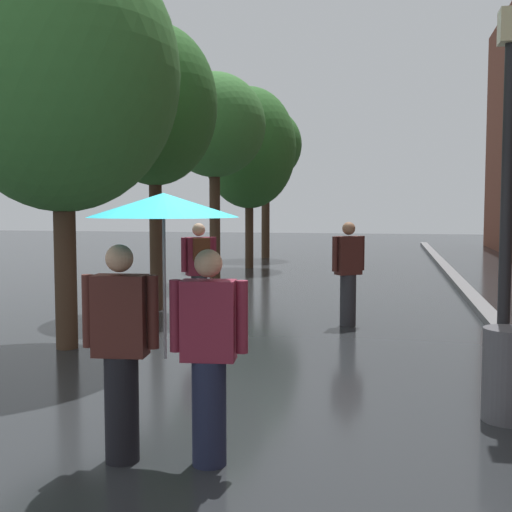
{
  "coord_description": "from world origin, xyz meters",
  "views": [
    {
      "loc": [
        1.47,
        -5.1,
        1.96
      ],
      "look_at": [
        -0.07,
        2.52,
        1.35
      ],
      "focal_mm": 46.03,
      "sensor_mm": 36.0,
      "label": 1
    }
  ],
  "objects_px": {
    "street_tree_2": "(214,126)",
    "pedestrian_walking_midground": "(348,271)",
    "street_tree_4": "(266,146)",
    "street_lamp_post": "(508,174)",
    "litter_bin": "(507,375)",
    "pedestrian_walking_far": "(199,271)",
    "street_tree_3": "(249,148)",
    "street_tree_0": "(61,74)",
    "couple_under_umbrella": "(164,283)",
    "street_tree_1": "(154,106)"
  },
  "relations": [
    {
      "from": "street_tree_0",
      "to": "litter_bin",
      "type": "bearing_deg",
      "value": -20.48
    },
    {
      "from": "street_tree_4",
      "to": "litter_bin",
      "type": "xyz_separation_m",
      "value": [
        5.47,
        -17.44,
        -3.67
      ]
    },
    {
      "from": "street_tree_0",
      "to": "street_tree_3",
      "type": "bearing_deg",
      "value": 89.53
    },
    {
      "from": "litter_bin",
      "to": "street_tree_0",
      "type": "bearing_deg",
      "value": 159.52
    },
    {
      "from": "street_tree_4",
      "to": "pedestrian_walking_far",
      "type": "height_order",
      "value": "street_tree_4"
    },
    {
      "from": "street_tree_2",
      "to": "couple_under_umbrella",
      "type": "height_order",
      "value": "street_tree_2"
    },
    {
      "from": "street_tree_3",
      "to": "pedestrian_walking_midground",
      "type": "relative_size",
      "value": 3.29
    },
    {
      "from": "street_tree_0",
      "to": "couple_under_umbrella",
      "type": "bearing_deg",
      "value": -53.15
    },
    {
      "from": "couple_under_umbrella",
      "to": "litter_bin",
      "type": "xyz_separation_m",
      "value": [
        2.72,
        1.53,
        -0.95
      ]
    },
    {
      "from": "street_tree_2",
      "to": "pedestrian_walking_far",
      "type": "distance_m",
      "value": 6.73
    },
    {
      "from": "street_tree_0",
      "to": "street_lamp_post",
      "type": "relative_size",
      "value": 1.46
    },
    {
      "from": "street_lamp_post",
      "to": "street_tree_2",
      "type": "bearing_deg",
      "value": 120.23
    },
    {
      "from": "couple_under_umbrella",
      "to": "pedestrian_walking_midground",
      "type": "height_order",
      "value": "couple_under_umbrella"
    },
    {
      "from": "street_tree_3",
      "to": "pedestrian_walking_midground",
      "type": "height_order",
      "value": "street_tree_3"
    },
    {
      "from": "street_lamp_post",
      "to": "pedestrian_walking_midground",
      "type": "xyz_separation_m",
      "value": [
        -1.75,
        3.91,
        -1.36
      ]
    },
    {
      "from": "street_lamp_post",
      "to": "litter_bin",
      "type": "distance_m",
      "value": 1.92
    },
    {
      "from": "street_tree_4",
      "to": "pedestrian_walking_far",
      "type": "distance_m",
      "value": 13.87
    },
    {
      "from": "pedestrian_walking_midground",
      "to": "street_tree_3",
      "type": "bearing_deg",
      "value": 111.37
    },
    {
      "from": "street_tree_2",
      "to": "street_lamp_post",
      "type": "distance_m",
      "value": 10.89
    },
    {
      "from": "street_tree_0",
      "to": "street_tree_2",
      "type": "xyz_separation_m",
      "value": [
        -0.01,
        7.88,
        0.22
      ]
    },
    {
      "from": "street_tree_2",
      "to": "pedestrian_walking_midground",
      "type": "bearing_deg",
      "value": -55.79
    },
    {
      "from": "street_tree_1",
      "to": "street_tree_3",
      "type": "relative_size",
      "value": 0.95
    },
    {
      "from": "street_tree_4",
      "to": "street_tree_2",
      "type": "bearing_deg",
      "value": -89.22
    },
    {
      "from": "street_tree_2",
      "to": "pedestrian_walking_far",
      "type": "height_order",
      "value": "street_tree_2"
    },
    {
      "from": "pedestrian_walking_midground",
      "to": "street_lamp_post",
      "type": "bearing_deg",
      "value": -65.82
    },
    {
      "from": "street_lamp_post",
      "to": "pedestrian_walking_midground",
      "type": "bearing_deg",
      "value": 114.18
    },
    {
      "from": "street_tree_1",
      "to": "litter_bin",
      "type": "bearing_deg",
      "value": -45.4
    },
    {
      "from": "street_tree_2",
      "to": "couple_under_umbrella",
      "type": "distance_m",
      "value": 11.98
    },
    {
      "from": "street_tree_2",
      "to": "street_tree_4",
      "type": "distance_m",
      "value": 7.57
    },
    {
      "from": "couple_under_umbrella",
      "to": "street_lamp_post",
      "type": "relative_size",
      "value": 0.54
    },
    {
      "from": "street_tree_2",
      "to": "pedestrian_walking_midground",
      "type": "xyz_separation_m",
      "value": [
        3.67,
        -5.39,
        -3.02
      ]
    },
    {
      "from": "street_tree_2",
      "to": "street_tree_0",
      "type": "bearing_deg",
      "value": -89.93
    },
    {
      "from": "street_lamp_post",
      "to": "street_tree_0",
      "type": "bearing_deg",
      "value": 165.28
    },
    {
      "from": "street_tree_1",
      "to": "street_tree_4",
      "type": "xyz_separation_m",
      "value": [
        -0.18,
        12.08,
        0.33
      ]
    },
    {
      "from": "street_tree_1",
      "to": "street_tree_2",
      "type": "relative_size",
      "value": 1.0
    },
    {
      "from": "street_tree_1",
      "to": "street_tree_4",
      "type": "distance_m",
      "value": 12.08
    },
    {
      "from": "street_tree_0",
      "to": "street_tree_2",
      "type": "height_order",
      "value": "street_tree_0"
    },
    {
      "from": "litter_bin",
      "to": "pedestrian_walking_far",
      "type": "bearing_deg",
      "value": 135.35
    },
    {
      "from": "couple_under_umbrella",
      "to": "pedestrian_walking_midground",
      "type": "bearing_deg",
      "value": 80.45
    },
    {
      "from": "street_tree_2",
      "to": "pedestrian_walking_far",
      "type": "bearing_deg",
      "value": -77.48
    },
    {
      "from": "street_tree_1",
      "to": "street_tree_4",
      "type": "bearing_deg",
      "value": 90.85
    },
    {
      "from": "street_tree_4",
      "to": "street_lamp_post",
      "type": "distance_m",
      "value": 17.84
    },
    {
      "from": "street_tree_4",
      "to": "couple_under_umbrella",
      "type": "distance_m",
      "value": 19.36
    },
    {
      "from": "couple_under_umbrella",
      "to": "pedestrian_walking_far",
      "type": "xyz_separation_m",
      "value": [
        -1.35,
        5.54,
        -0.49
      ]
    },
    {
      "from": "street_tree_1",
      "to": "litter_bin",
      "type": "height_order",
      "value": "street_tree_1"
    },
    {
      "from": "street_tree_3",
      "to": "street_tree_0",
      "type": "bearing_deg",
      "value": -90.47
    },
    {
      "from": "street_lamp_post",
      "to": "pedestrian_walking_midground",
      "type": "relative_size",
      "value": 2.27
    },
    {
      "from": "street_tree_1",
      "to": "litter_bin",
      "type": "relative_size",
      "value": 6.18
    },
    {
      "from": "litter_bin",
      "to": "street_tree_2",
      "type": "bearing_deg",
      "value": 118.52
    },
    {
      "from": "street_tree_3",
      "to": "pedestrian_walking_far",
      "type": "distance_m",
      "value": 10.04
    }
  ]
}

